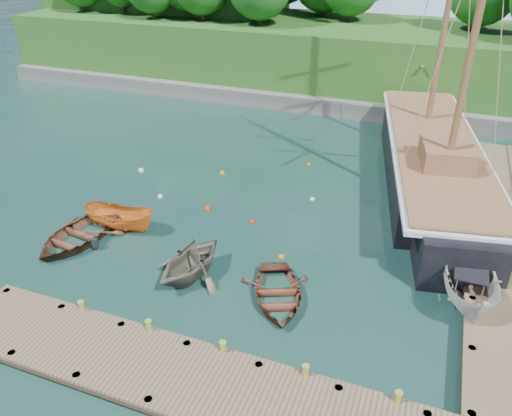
# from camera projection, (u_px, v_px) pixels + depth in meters

# --- Properties ---
(ground) EXTENTS (160.00, 160.00, 0.00)m
(ground) POSITION_uv_depth(u_px,v_px,m) (229.00, 271.00, 22.60)
(ground) COLOR #15312B
(ground) RESTS_ON ground
(dock_near) EXTENTS (20.00, 3.20, 1.10)m
(dock_near) POSITION_uv_depth(u_px,v_px,m) (206.00, 384.00, 16.48)
(dock_near) COLOR brown
(dock_near) RESTS_ON ground
(dock_east) EXTENTS (3.20, 24.00, 1.10)m
(dock_east) POSITION_uv_depth(u_px,v_px,m) (501.00, 234.00, 24.50)
(dock_east) COLOR brown
(dock_east) RESTS_ON ground
(bollard_0) EXTENTS (0.26, 0.26, 0.45)m
(bollard_0) POSITION_uv_depth(u_px,v_px,m) (85.00, 322.00, 19.70)
(bollard_0) COLOR olive
(bollard_0) RESTS_ON ground
(bollard_1) EXTENTS (0.26, 0.26, 0.45)m
(bollard_1) POSITION_uv_depth(u_px,v_px,m) (151.00, 342.00, 18.77)
(bollard_1) COLOR olive
(bollard_1) RESTS_ON ground
(bollard_2) EXTENTS (0.26, 0.26, 0.45)m
(bollard_2) POSITION_uv_depth(u_px,v_px,m) (224.00, 363.00, 17.83)
(bollard_2) COLOR olive
(bollard_2) RESTS_ON ground
(bollard_3) EXTENTS (0.26, 0.26, 0.45)m
(bollard_3) POSITION_uv_depth(u_px,v_px,m) (304.00, 388.00, 16.90)
(bollard_3) COLOR olive
(bollard_3) RESTS_ON ground
(bollard_4) EXTENTS (0.26, 0.26, 0.45)m
(bollard_4) POSITION_uv_depth(u_px,v_px,m) (394.00, 415.00, 15.97)
(bollard_4) COLOR olive
(bollard_4) RESTS_ON ground
(rowboat_0) EXTENTS (3.89, 5.09, 0.98)m
(rowboat_0) POSITION_uv_depth(u_px,v_px,m) (77.00, 242.00, 24.69)
(rowboat_0) COLOR #543422
(rowboat_0) RESTS_ON ground
(rowboat_1) EXTENTS (4.08, 4.48, 2.03)m
(rowboat_1) POSITION_uv_depth(u_px,v_px,m) (191.00, 276.00, 22.26)
(rowboat_1) COLOR #5C574A
(rowboat_1) RESTS_ON ground
(rowboat_2) EXTENTS (4.39, 5.00, 0.86)m
(rowboat_2) POSITION_uv_depth(u_px,v_px,m) (277.00, 300.00, 20.86)
(rowboat_2) COLOR brown
(rowboat_2) RESTS_ON ground
(motorboat_orange) EXTENTS (3.91, 1.63, 1.49)m
(motorboat_orange) POSITION_uv_depth(u_px,v_px,m) (122.00, 229.00, 25.72)
(motorboat_orange) COLOR orange
(motorboat_orange) RESTS_ON ground
(cabin_boat_white) EXTENTS (2.61, 5.64, 2.11)m
(cabin_boat_white) POSITION_uv_depth(u_px,v_px,m) (464.00, 299.00, 20.89)
(cabin_boat_white) COLOR beige
(cabin_boat_white) RESTS_ON ground
(schooner) EXTENTS (8.78, 27.81, 20.60)m
(schooner) POSITION_uv_depth(u_px,v_px,m) (432.00, 165.00, 29.82)
(schooner) COLOR black
(schooner) RESTS_ON ground
(mooring_buoy_0) EXTENTS (0.31, 0.31, 0.31)m
(mooring_buoy_0) POSITION_uv_depth(u_px,v_px,m) (160.00, 197.00, 28.74)
(mooring_buoy_0) COLOR silver
(mooring_buoy_0) RESTS_ON ground
(mooring_buoy_1) EXTENTS (0.33, 0.33, 0.33)m
(mooring_buoy_1) POSITION_uv_depth(u_px,v_px,m) (208.00, 209.00, 27.53)
(mooring_buoy_1) COLOR #E22F00
(mooring_buoy_1) RESTS_ON ground
(mooring_buoy_2) EXTENTS (0.29, 0.29, 0.29)m
(mooring_buoy_2) POSITION_uv_depth(u_px,v_px,m) (253.00, 222.00, 26.30)
(mooring_buoy_2) COLOR red
(mooring_buoy_2) RESTS_ON ground
(mooring_buoy_3) EXTENTS (0.28, 0.28, 0.28)m
(mooring_buoy_3) POSITION_uv_depth(u_px,v_px,m) (312.00, 200.00, 28.46)
(mooring_buoy_3) COLOR silver
(mooring_buoy_3) RESTS_ON ground
(mooring_buoy_4) EXTENTS (0.35, 0.35, 0.35)m
(mooring_buoy_4) POSITION_uv_depth(u_px,v_px,m) (223.00, 174.00, 31.45)
(mooring_buoy_4) COLOR #F67000
(mooring_buoy_4) RESTS_ON ground
(mooring_buoy_5) EXTENTS (0.30, 0.30, 0.30)m
(mooring_buoy_5) POSITION_uv_depth(u_px,v_px,m) (309.00, 165.00, 32.59)
(mooring_buoy_5) COLOR #EE4904
(mooring_buoy_5) RESTS_ON ground
(mooring_buoy_6) EXTENTS (0.37, 0.37, 0.37)m
(mooring_buoy_6) POSITION_uv_depth(u_px,v_px,m) (141.00, 171.00, 31.79)
(mooring_buoy_6) COLOR white
(mooring_buoy_6) RESTS_ON ground
(mooring_buoy_7) EXTENTS (0.29, 0.29, 0.29)m
(mooring_buoy_7) POSITION_uv_depth(u_px,v_px,m) (281.00, 257.00, 23.52)
(mooring_buoy_7) COLOR orange
(mooring_buoy_7) RESTS_ON ground
(headland) EXTENTS (51.00, 19.31, 12.90)m
(headland) POSITION_uv_depth(u_px,v_px,m) (235.00, 19.00, 49.32)
(headland) COLOR #474744
(headland) RESTS_ON ground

